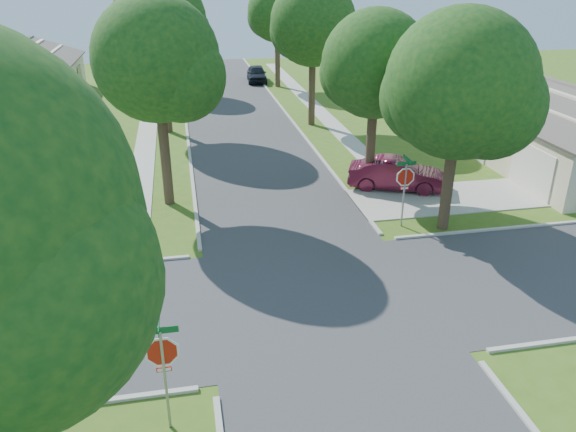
{
  "coord_description": "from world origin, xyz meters",
  "views": [
    {
      "loc": [
        -3.89,
        -15.0,
        9.92
      ],
      "look_at": [
        -0.38,
        3.09,
        1.6
      ],
      "focal_mm": 35.0,
      "sensor_mm": 36.0,
      "label": 1
    }
  ],
  "objects_px": {
    "tree_w_far": "(164,23)",
    "house_nw_far": "(19,82)",
    "stop_sign_ne": "(405,180)",
    "tree_w_near": "(158,65)",
    "house_ne_near": "(558,134)",
    "stop_sign_sw": "(163,357)",
    "car_driveway": "(397,174)",
    "tree_e_mid": "(314,27)",
    "tree_w_mid": "(161,26)",
    "tree_e_far": "(278,15)",
    "car_curb_west": "(188,90)",
    "house_ne_far": "(423,75)",
    "tree_ne_corner": "(461,91)",
    "car_curb_east": "(257,74)",
    "tree_e_near": "(376,69)"
  },
  "relations": [
    {
      "from": "stop_sign_ne",
      "to": "car_curb_east",
      "type": "bearing_deg",
      "value": 92.7
    },
    {
      "from": "tree_e_mid",
      "to": "house_ne_near",
      "type": "bearing_deg",
      "value": -41.7
    },
    {
      "from": "tree_e_near",
      "to": "tree_w_mid",
      "type": "xyz_separation_m",
      "value": [
        -9.39,
        12.0,
        0.85
      ]
    },
    {
      "from": "tree_w_far",
      "to": "house_ne_far",
      "type": "relative_size",
      "value": 0.59
    },
    {
      "from": "stop_sign_ne",
      "to": "tree_w_near",
      "type": "distance_m",
      "value": 11.07
    },
    {
      "from": "tree_w_near",
      "to": "car_driveway",
      "type": "xyz_separation_m",
      "value": [
        10.64,
        -0.31,
        -5.37
      ]
    },
    {
      "from": "tree_w_mid",
      "to": "car_curb_east",
      "type": "bearing_deg",
      "value": 63.18
    },
    {
      "from": "tree_e_mid",
      "to": "car_driveway",
      "type": "xyz_separation_m",
      "value": [
        1.24,
        -12.31,
        -5.5
      ]
    },
    {
      "from": "tree_e_mid",
      "to": "tree_w_mid",
      "type": "xyz_separation_m",
      "value": [
        -9.4,
        0.0,
        0.24
      ]
    },
    {
      "from": "house_ne_far",
      "to": "house_ne_near",
      "type": "bearing_deg",
      "value": -90.0
    },
    {
      "from": "stop_sign_ne",
      "to": "house_ne_near",
      "type": "height_order",
      "value": "house_ne_near"
    },
    {
      "from": "stop_sign_ne",
      "to": "house_ne_far",
      "type": "distance_m",
      "value": 26.8
    },
    {
      "from": "house_ne_near",
      "to": "car_driveway",
      "type": "xyz_separation_m",
      "value": [
        -9.99,
        -2.3,
        -0.77
      ]
    },
    {
      "from": "stop_sign_ne",
      "to": "tree_e_far",
      "type": "xyz_separation_m",
      "value": [
        0.05,
        29.31,
        3.95
      ]
    },
    {
      "from": "tree_e_far",
      "to": "car_curb_east",
      "type": "xyz_separation_m",
      "value": [
        -1.55,
        2.51,
        -5.25
      ]
    },
    {
      "from": "stop_sign_ne",
      "to": "house_ne_near",
      "type": "relative_size",
      "value": 0.22
    },
    {
      "from": "tree_w_far",
      "to": "tree_e_near",
      "type": "bearing_deg",
      "value": -69.39
    },
    {
      "from": "tree_w_near",
      "to": "tree_ne_corner",
      "type": "distance_m",
      "value": 12.02
    },
    {
      "from": "tree_e_mid",
      "to": "tree_w_far",
      "type": "relative_size",
      "value": 1.15
    },
    {
      "from": "tree_e_far",
      "to": "house_ne_far",
      "type": "xyz_separation_m",
      "value": [
        11.24,
        -5.01,
        -4.46
      ]
    },
    {
      "from": "tree_e_mid",
      "to": "tree_w_far",
      "type": "xyz_separation_m",
      "value": [
        -9.41,
        13.0,
        -0.75
      ]
    },
    {
      "from": "stop_sign_sw",
      "to": "car_driveway",
      "type": "height_order",
      "value": "stop_sign_sw"
    },
    {
      "from": "stop_sign_sw",
      "to": "car_curb_east",
      "type": "height_order",
      "value": "stop_sign_sw"
    },
    {
      "from": "tree_ne_corner",
      "to": "car_curb_west",
      "type": "relative_size",
      "value": 1.82
    },
    {
      "from": "house_ne_far",
      "to": "tree_w_far",
      "type": "bearing_deg",
      "value": 166.36
    },
    {
      "from": "tree_w_mid",
      "to": "tree_e_near",
      "type": "bearing_deg",
      "value": -51.95
    },
    {
      "from": "stop_sign_ne",
      "to": "tree_e_far",
      "type": "relative_size",
      "value": 0.34
    },
    {
      "from": "stop_sign_ne",
      "to": "house_ne_far",
      "type": "relative_size",
      "value": 0.22
    },
    {
      "from": "stop_sign_sw",
      "to": "tree_e_mid",
      "type": "relative_size",
      "value": 0.32
    },
    {
      "from": "stop_sign_sw",
      "to": "car_curb_east",
      "type": "relative_size",
      "value": 0.7
    },
    {
      "from": "stop_sign_ne",
      "to": "house_ne_near",
      "type": "bearing_deg",
      "value": 29.14
    },
    {
      "from": "tree_e_mid",
      "to": "tree_w_near",
      "type": "distance_m",
      "value": 15.25
    },
    {
      "from": "car_curb_east",
      "to": "tree_w_near",
      "type": "bearing_deg",
      "value": -101.28
    },
    {
      "from": "tree_e_far",
      "to": "car_curb_west",
      "type": "bearing_deg",
      "value": -156.29
    },
    {
      "from": "tree_e_near",
      "to": "tree_w_near",
      "type": "bearing_deg",
      "value": 180.0
    },
    {
      "from": "tree_e_mid",
      "to": "tree_w_mid",
      "type": "relative_size",
      "value": 0.96
    },
    {
      "from": "tree_w_near",
      "to": "tree_ne_corner",
      "type": "bearing_deg",
      "value": -23.56
    },
    {
      "from": "stop_sign_ne",
      "to": "tree_w_far",
      "type": "xyz_separation_m",
      "value": [
        -9.35,
        29.31,
        3.48
      ]
    },
    {
      "from": "tree_w_near",
      "to": "tree_e_mid",
      "type": "bearing_deg",
      "value": 51.92
    },
    {
      "from": "tree_w_far",
      "to": "house_nw_far",
      "type": "height_order",
      "value": "tree_w_far"
    },
    {
      "from": "house_ne_far",
      "to": "car_curb_east",
      "type": "relative_size",
      "value": 3.2
    },
    {
      "from": "house_ne_near",
      "to": "tree_e_far",
      "type": "bearing_deg",
      "value": 116.03
    },
    {
      "from": "tree_e_far",
      "to": "tree_ne_corner",
      "type": "distance_m",
      "value": 29.85
    },
    {
      "from": "tree_e_far",
      "to": "tree_w_mid",
      "type": "bearing_deg",
      "value": -125.85
    },
    {
      "from": "tree_e_far",
      "to": "car_curb_east",
      "type": "relative_size",
      "value": 2.05
    },
    {
      "from": "tree_w_mid",
      "to": "stop_sign_sw",
      "type": "bearing_deg",
      "value": -90.13
    },
    {
      "from": "stop_sign_ne",
      "to": "house_nw_far",
      "type": "height_order",
      "value": "house_nw_far"
    },
    {
      "from": "stop_sign_ne",
      "to": "house_ne_far",
      "type": "bearing_deg",
      "value": 65.07
    },
    {
      "from": "stop_sign_ne",
      "to": "tree_ne_corner",
      "type": "height_order",
      "value": "tree_ne_corner"
    },
    {
      "from": "house_nw_far",
      "to": "car_curb_east",
      "type": "relative_size",
      "value": 3.2
    }
  ]
}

